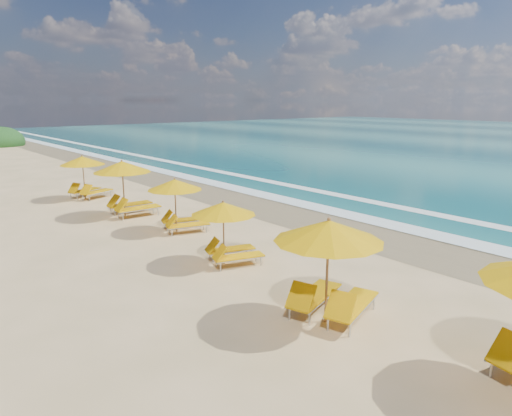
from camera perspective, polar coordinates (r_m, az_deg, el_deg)
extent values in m
plane|color=#DAB680|center=(16.52, 0.00, -4.06)|extent=(160.00, 160.00, 0.00)
cube|color=#8D7B54|center=(19.23, 9.19, -1.73)|extent=(4.00, 160.00, 0.01)
cube|color=white|center=(20.36, 11.97, -0.95)|extent=(1.20, 160.00, 0.01)
cube|color=white|center=(22.74, 16.67, 0.23)|extent=(0.80, 160.00, 0.01)
cylinder|color=olive|center=(10.40, 8.76, -7.95)|extent=(0.06, 0.06, 2.34)
cone|color=#DCA204|center=(10.10, 8.96, -2.79)|extent=(3.03, 3.03, 0.47)
sphere|color=olive|center=(10.03, 9.01, -1.35)|extent=(0.08, 0.08, 0.08)
cylinder|color=olive|center=(14.00, -4.02, -3.21)|extent=(0.05, 0.05, 1.90)
cone|color=#DCA204|center=(13.80, -4.07, -0.06)|extent=(2.46, 2.46, 0.38)
sphere|color=olive|center=(13.75, -4.09, 0.80)|extent=(0.07, 0.07, 0.07)
cylinder|color=olive|center=(17.68, -9.90, 0.23)|extent=(0.05, 0.05, 1.99)
cone|color=#DCA204|center=(17.52, -10.01, 2.87)|extent=(2.55, 2.55, 0.40)
sphere|color=olive|center=(17.48, -10.04, 3.59)|extent=(0.07, 0.07, 0.07)
cylinder|color=olive|center=(20.55, -16.05, 2.23)|extent=(0.06, 0.06, 2.35)
cone|color=#DCA204|center=(20.40, -16.22, 4.92)|extent=(2.56, 2.56, 0.47)
sphere|color=olive|center=(20.37, -16.27, 5.65)|extent=(0.08, 0.08, 0.08)
cylinder|color=olive|center=(24.84, -20.50, 3.48)|extent=(0.05, 0.05, 2.14)
cone|color=#DCA204|center=(24.72, -20.67, 5.50)|extent=(2.85, 2.85, 0.43)
sphere|color=olive|center=(24.70, -20.71, 6.05)|extent=(0.08, 0.08, 0.08)
ellipsoid|color=#163D14|center=(58.35, -29.02, 7.20)|extent=(5.00, 5.00, 3.25)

